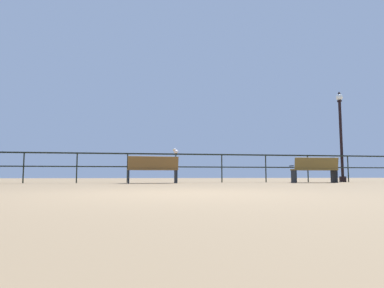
{
  "coord_description": "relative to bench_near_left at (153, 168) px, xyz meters",
  "views": [
    {
      "loc": [
        -0.54,
        -4.64,
        0.25
      ],
      "look_at": [
        1.37,
        6.79,
        1.36
      ],
      "focal_mm": 30.95,
      "sensor_mm": 36.0,
      "label": 1
    }
  ],
  "objects": [
    {
      "name": "ground_plane",
      "position": [
        0.01,
        -6.37,
        -0.51
      ],
      "size": [
        60.0,
        60.0,
        0.0
      ],
      "primitive_type": "plane",
      "color": "#937755"
    },
    {
      "name": "pier_railing",
      "position": [
        0.01,
        0.91,
        0.27
      ],
      "size": [
        18.95,
        0.05,
        1.06
      ],
      "color": "black",
      "rests_on": "ground_plane"
    },
    {
      "name": "bench_near_left",
      "position": [
        0.0,
        0.0,
        0.0
      ],
      "size": [
        1.68,
        0.71,
        0.88
      ],
      "color": "brown",
      "rests_on": "ground_plane"
    },
    {
      "name": "bench_near_right",
      "position": [
        5.79,
        -0.0,
        -0.0
      ],
      "size": [
        1.62,
        0.81,
        0.89
      ],
      "color": "brown",
      "rests_on": "ground_plane"
    },
    {
      "name": "lamppost_center",
      "position": [
        7.64,
        1.13,
        1.43
      ],
      "size": [
        0.27,
        0.27,
        3.7
      ],
      "color": "black",
      "rests_on": "ground_plane"
    },
    {
      "name": "seagull_on_rail",
      "position": [
        0.86,
        0.9,
        0.63
      ],
      "size": [
        0.27,
        0.34,
        0.18
      ],
      "color": "silver",
      "rests_on": "pier_railing"
    }
  ]
}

